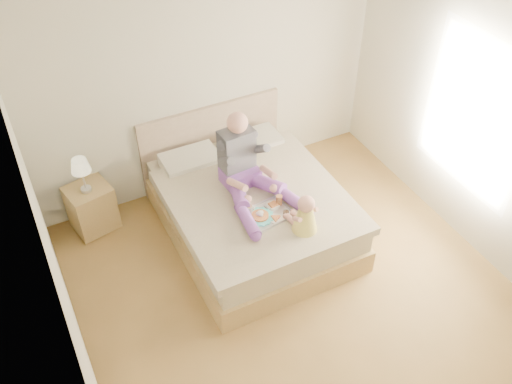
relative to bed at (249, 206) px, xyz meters
name	(u,v)px	position (x,y,z in m)	size (l,w,h in m)	color
room	(316,177)	(0.08, -1.08, 1.19)	(4.02, 4.22, 2.71)	brown
bed	(249,206)	(0.00, 0.00, 0.00)	(1.70, 2.18, 1.00)	#997B47
nightstand	(92,208)	(-1.50, 0.80, -0.05)	(0.51, 0.47, 0.54)	#997B47
lamp	(80,167)	(-1.51, 0.77, 0.53)	(0.20, 0.20, 0.41)	silver
adult	(246,169)	(-0.04, -0.02, 0.54)	(0.72, 1.05, 0.85)	#733E9B
tray	(267,212)	(-0.03, -0.47, 0.32)	(0.47, 0.39, 0.12)	silver
baby	(305,216)	(0.19, -0.79, 0.46)	(0.27, 0.37, 0.40)	#DECE46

